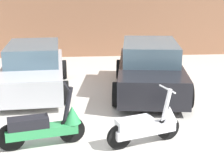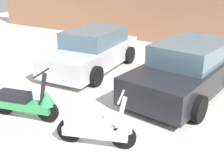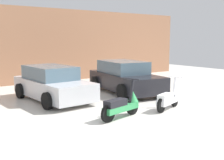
{
  "view_description": "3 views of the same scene",
  "coord_description": "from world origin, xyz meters",
  "px_view_note": "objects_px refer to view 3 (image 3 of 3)",
  "views": [
    {
      "loc": [
        0.5,
        -4.75,
        2.9
      ],
      "look_at": [
        1.12,
        2.81,
        0.71
      ],
      "focal_mm": 55.0,
      "sensor_mm": 36.0,
      "label": 1
    },
    {
      "loc": [
        4.04,
        -2.63,
        2.99
      ],
      "look_at": [
        1.13,
        2.26,
        0.75
      ],
      "focal_mm": 45.0,
      "sensor_mm": 36.0,
      "label": 2
    },
    {
      "loc": [
        -5.0,
        -5.18,
        2.24
      ],
      "look_at": [
        0.29,
        2.29,
        0.91
      ],
      "focal_mm": 45.0,
      "sensor_mm": 36.0,
      "label": 3
    }
  ],
  "objects_px": {
    "scooter_front_left": "(122,105)",
    "car_rear_left": "(52,84)",
    "scooter_front_right": "(169,98)",
    "car_rear_center": "(125,77)"
  },
  "relations": [
    {
      "from": "scooter_front_left",
      "to": "car_rear_left",
      "type": "relative_size",
      "value": 0.41
    },
    {
      "from": "scooter_front_right",
      "to": "car_rear_center",
      "type": "height_order",
      "value": "car_rear_center"
    },
    {
      "from": "scooter_front_left",
      "to": "scooter_front_right",
      "type": "relative_size",
      "value": 1.1
    },
    {
      "from": "scooter_front_left",
      "to": "car_rear_center",
      "type": "bearing_deg",
      "value": 38.2
    },
    {
      "from": "scooter_front_left",
      "to": "car_rear_center",
      "type": "xyz_separation_m",
      "value": [
        2.49,
        3.09,
        0.24
      ]
    },
    {
      "from": "scooter_front_right",
      "to": "car_rear_left",
      "type": "xyz_separation_m",
      "value": [
        -2.52,
        3.47,
        0.24
      ]
    },
    {
      "from": "car_rear_left",
      "to": "car_rear_center",
      "type": "distance_m",
      "value": 3.16
    },
    {
      "from": "car_rear_left",
      "to": "car_rear_center",
      "type": "xyz_separation_m",
      "value": [
        3.15,
        -0.32,
        0.03
      ]
    },
    {
      "from": "scooter_front_left",
      "to": "scooter_front_right",
      "type": "bearing_deg",
      "value": -14.76
    },
    {
      "from": "scooter_front_left",
      "to": "car_rear_left",
      "type": "xyz_separation_m",
      "value": [
        -0.66,
        3.41,
        0.21
      ]
    }
  ]
}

